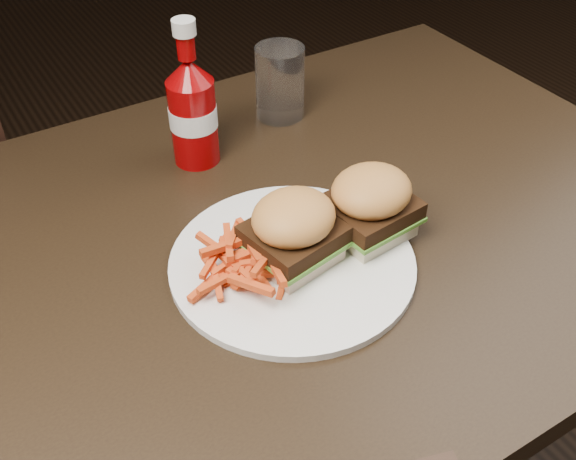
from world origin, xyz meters
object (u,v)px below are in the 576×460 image
plate (292,262)px  ketchup_bottle (194,124)px  tumbler (280,84)px  dining_table (270,241)px

plate → ketchup_bottle: size_ratio=2.23×
plate → tumbler: (0.17, 0.32, 0.05)m
plate → tumbler: 0.37m
ketchup_bottle → tumbler: ketchup_bottle is taller
dining_table → ketchup_bottle: (-0.01, 0.20, 0.08)m
tumbler → ketchup_bottle: bearing=-165.0°
plate → ketchup_bottle: bearing=89.7°
dining_table → tumbler: (0.16, 0.24, 0.08)m
ketchup_bottle → tumbler: 0.18m
plate → ketchup_bottle: 0.28m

